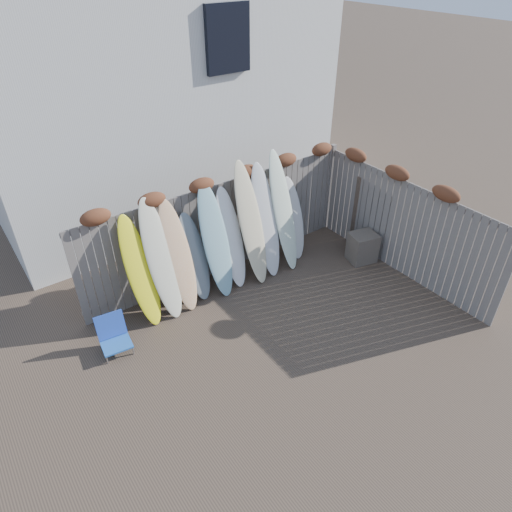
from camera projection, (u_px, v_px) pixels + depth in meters
ground at (295, 332)px, 8.23m from camera, size 80.00×80.00×0.00m
back_fence at (224, 220)px, 9.17m from camera, size 6.05×0.28×2.24m
right_fence at (404, 222)px, 9.19m from camera, size 0.28×4.40×2.24m
house at (144, 72)px, 10.96m from camera, size 8.50×5.50×6.33m
beach_chair at (113, 335)px, 7.75m from camera, size 0.54×0.57×0.65m
wooden_crate at (362, 247)px, 9.91m from camera, size 0.65×0.59×0.65m
lattice_panel at (375, 218)px, 9.94m from camera, size 0.27×1.09×1.66m
surfboard_0 at (140, 272)px, 7.99m from camera, size 0.55×0.77×2.06m
surfboard_1 at (161, 260)px, 8.13m from camera, size 0.56×0.82×2.25m
surfboard_2 at (179, 257)px, 8.33m from camera, size 0.54×0.77×2.12m
surfboard_3 at (195, 257)px, 8.65m from camera, size 0.53×0.65×1.73m
surfboard_4 at (216, 241)px, 8.66m from camera, size 0.54×0.79×2.22m
surfboard_5 at (231, 238)px, 8.94m from camera, size 0.48×0.71×2.01m
surfboard_6 at (251, 224)px, 8.96m from camera, size 0.54×0.88×2.46m
surfboard_7 at (266, 221)px, 9.20m from camera, size 0.56×0.84×2.30m
surfboard_8 at (283, 212)px, 9.34m from camera, size 0.50×0.88×2.47m
surfboard_9 at (293, 219)px, 9.80m from camera, size 0.52×0.64×1.78m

